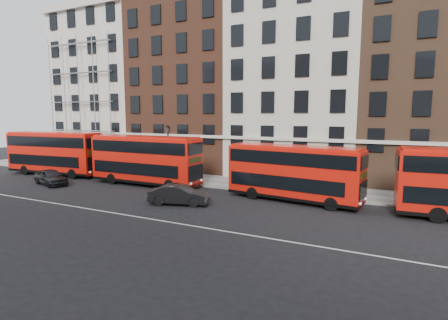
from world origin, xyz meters
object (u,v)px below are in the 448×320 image
at_px(bus_c, 293,172).
at_px(car_front, 179,195).
at_px(bus_b, 145,159).
at_px(car_rear, 51,177).
at_px(bus_a, 54,152).

height_order(bus_c, car_front, bus_c).
relative_size(bus_b, bus_c, 1.06).
bearing_deg(car_rear, bus_a, 63.73).
height_order(bus_b, bus_c, bus_b).
distance_m(bus_a, bus_b, 12.20).
distance_m(bus_c, car_rear, 22.15).
xyz_separation_m(bus_a, car_rear, (4.22, -3.79, -1.74)).
bearing_deg(bus_b, bus_c, 0.31).
bearing_deg(bus_c, car_front, -140.38).
relative_size(bus_b, car_rear, 2.53).
relative_size(bus_b, car_front, 2.47).
xyz_separation_m(bus_b, car_rear, (-7.98, -3.79, -1.70)).
relative_size(bus_a, car_rear, 2.61).
bearing_deg(bus_c, bus_a, -172.72).
distance_m(bus_b, bus_c, 13.80).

